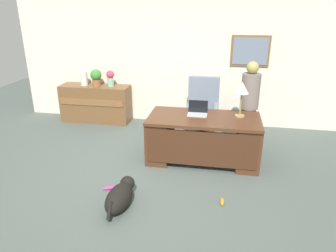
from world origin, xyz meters
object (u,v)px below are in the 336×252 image
(credenza, at_px, (96,103))
(desk_lamp, at_px, (242,90))
(desk, at_px, (203,138))
(potted_plant, at_px, (96,77))
(dog_lying, at_px, (120,196))
(dog_toy_bone, at_px, (222,201))
(vase_empty, at_px, (84,78))
(dog_toy_plush, at_px, (110,188))
(vase_with_flowers, at_px, (110,78))
(armchair, at_px, (202,112))
(laptop, at_px, (198,111))
(person_standing, at_px, (249,105))

(credenza, height_order, desk_lamp, desk_lamp)
(credenza, distance_m, desk_lamp, 3.46)
(desk, xyz_separation_m, potted_plant, (-2.45, 1.53, 0.60))
(dog_lying, height_order, dog_toy_bone, dog_lying)
(vase_empty, bearing_deg, desk, -29.17)
(credenza, relative_size, dog_toy_plush, 7.98)
(potted_plant, bearing_deg, dog_lying, -63.63)
(vase_with_flowers, distance_m, potted_plant, 0.33)
(vase_empty, bearing_deg, armchair, -10.21)
(armchair, bearing_deg, potted_plant, 168.60)
(vase_with_flowers, bearing_deg, dog_lying, -68.80)
(dog_toy_bone, bearing_deg, credenza, 136.47)
(vase_with_flowers, distance_m, dog_toy_plush, 2.98)
(potted_plant, distance_m, dog_toy_plush, 3.10)
(vase_with_flowers, xyz_separation_m, vase_empty, (-0.61, -0.00, -0.04))
(vase_empty, relative_size, dog_toy_plush, 1.60)
(credenza, height_order, armchair, armchair)
(desk, distance_m, laptop, 0.45)
(desk_lamp, height_order, potted_plant, desk_lamp)
(desk_lamp, bearing_deg, dog_toy_bone, -98.87)
(desk, distance_m, dog_lying, 1.80)
(armchair, distance_m, desk_lamp, 1.31)
(vase_with_flowers, relative_size, dog_toy_bone, 2.04)
(credenza, height_order, laptop, laptop)
(dog_lying, xyz_separation_m, vase_empty, (-1.78, 3.03, 0.82))
(desk_lamp, bearing_deg, armchair, 126.76)
(credenza, relative_size, vase_with_flowers, 4.43)
(laptop, height_order, vase_empty, vase_empty)
(armchair, bearing_deg, dog_toy_bone, -78.68)
(credenza, bearing_deg, armchair, -11.11)
(vase_with_flowers, bearing_deg, desk_lamp, -26.81)
(armchair, bearing_deg, desk_lamp, -53.24)
(dog_toy_bone, bearing_deg, laptop, 109.31)
(credenza, relative_size, vase_empty, 4.98)
(dog_toy_bone, height_order, dog_toy_plush, same)
(credenza, bearing_deg, dog_toy_plush, -64.48)
(armchair, relative_size, person_standing, 0.74)
(desk, xyz_separation_m, person_standing, (0.74, 0.67, 0.40))
(vase_with_flowers, distance_m, dog_toy_bone, 3.81)
(desk, xyz_separation_m, dog_lying, (-0.95, -1.50, -0.26))
(laptop, height_order, desk_lamp, desk_lamp)
(desk, height_order, person_standing, person_standing)
(credenza, height_order, person_standing, person_standing)
(armchair, height_order, potted_plant, same)
(desk, distance_m, armchair, 1.06)
(person_standing, height_order, dog_toy_bone, person_standing)
(armchair, height_order, person_standing, person_standing)
(armchair, xyz_separation_m, potted_plant, (-2.36, 0.48, 0.50))
(desk_lamp, bearing_deg, laptop, -179.49)
(vase_with_flowers, bearing_deg, laptop, -34.26)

